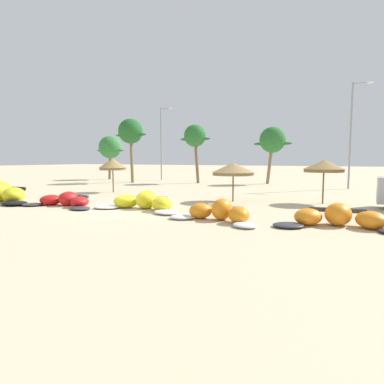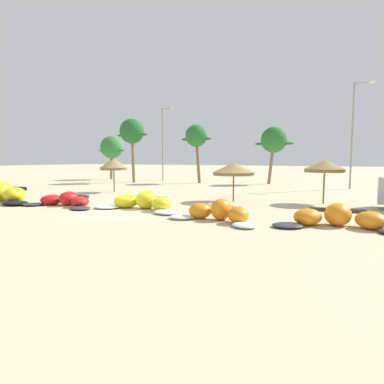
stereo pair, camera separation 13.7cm
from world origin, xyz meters
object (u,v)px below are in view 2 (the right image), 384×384
(palm_center_left, at_px, (274,140))
(lamppost_west, at_px, (163,140))
(kite_right_of_center, at_px, (338,218))
(kite_left, at_px, (66,201))
(palm_leftmost, at_px, (112,148))
(palm_left, at_px, (132,132))
(beach_umbrella_near_van, at_px, (114,164))
(lamppost_west_center, at_px, (354,130))
(kite_left_of_center, at_px, (144,202))
(beach_umbrella_middle, at_px, (234,169))
(palm_left_of_gap, at_px, (196,137))
(beach_umbrella_near_palms, at_px, (325,166))
(kite_center, at_px, (219,213))

(palm_center_left, relative_size, lamppost_west, 0.68)
(kite_right_of_center, bearing_deg, kite_left, -177.63)
(palm_leftmost, relative_size, lamppost_west, 0.63)
(kite_right_of_center, relative_size, palm_left, 0.72)
(beach_umbrella_near_van, relative_size, palm_left, 0.37)
(beach_umbrella_near_van, bearing_deg, lamppost_west_center, 34.82)
(beach_umbrella_near_van, distance_m, palm_leftmost, 19.31)
(kite_left, xyz_separation_m, palm_leftmost, (-15.57, 22.70, 4.16))
(kite_left_of_center, distance_m, palm_center_left, 23.54)
(beach_umbrella_middle, xyz_separation_m, lamppost_west, (-16.44, 17.65, 3.21))
(beach_umbrella_near_van, bearing_deg, palm_center_left, 57.62)
(palm_left, distance_m, lamppost_west_center, 24.48)
(kite_left, xyz_separation_m, beach_umbrella_middle, (8.47, 6.70, 1.87))
(palm_left_of_gap, height_order, lamppost_west, lamppost_west)
(lamppost_west, bearing_deg, lamppost_west_center, -8.29)
(beach_umbrella_near_palms, distance_m, palm_leftmost, 33.02)
(kite_left, distance_m, palm_center_left, 25.50)
(palm_left_of_gap, relative_size, lamppost_west_center, 0.69)
(beach_umbrella_near_van, xyz_separation_m, lamppost_west, (-4.93, 16.20, 3.00))
(kite_left_of_center, xyz_separation_m, beach_umbrella_near_palms, (8.98, 7.17, 2.02))
(kite_left, distance_m, palm_left_of_gap, 22.15)
(kite_left_of_center, distance_m, beach_umbrella_near_palms, 11.67)
(beach_umbrella_middle, distance_m, lamppost_west, 24.33)
(kite_right_of_center, height_order, beach_umbrella_near_palms, beach_umbrella_near_palms)
(kite_left_of_center, distance_m, beach_umbrella_near_van, 10.95)
(beach_umbrella_near_palms, relative_size, palm_left_of_gap, 0.40)
(lamppost_west, bearing_deg, palm_left_of_gap, -24.23)
(palm_left, bearing_deg, kite_left_of_center, -51.53)
(beach_umbrella_near_palms, bearing_deg, palm_center_left, 113.84)
(kite_left_of_center, distance_m, palm_leftmost, 30.18)
(kite_left_of_center, distance_m, beach_umbrella_middle, 6.83)
(beach_umbrella_near_van, relative_size, palm_center_left, 0.44)
(kite_right_of_center, distance_m, beach_umbrella_middle, 9.36)
(kite_right_of_center, xyz_separation_m, beach_umbrella_middle, (-6.89, 6.06, 1.83))
(kite_center, xyz_separation_m, beach_umbrella_middle, (-1.81, 7.04, 1.82))
(beach_umbrella_near_palms, xyz_separation_m, palm_left_of_gap, (-15.63, 13.24, 3.11))
(palm_leftmost, height_order, lamppost_west, lamppost_west)
(kite_left, relative_size, kite_center, 1.15)
(beach_umbrella_near_van, bearing_deg, kite_center, -32.54)
(palm_left_of_gap, distance_m, palm_center_left, 9.03)
(beach_umbrella_near_palms, height_order, palm_leftmost, palm_leftmost)
(lamppost_west_center, bearing_deg, palm_leftmost, 176.75)
(lamppost_west, bearing_deg, kite_center, -53.53)
(kite_right_of_center, height_order, lamppost_west_center, lamppost_west_center)
(kite_right_of_center, height_order, palm_center_left, palm_center_left)
(beach_umbrella_near_palms, relative_size, palm_leftmost, 0.46)
(kite_left_of_center, bearing_deg, lamppost_west, 119.23)
(beach_umbrella_near_palms, bearing_deg, kite_right_of_center, -80.19)
(kite_left, bearing_deg, beach_umbrella_near_palms, 30.39)
(beach_umbrella_middle, height_order, palm_left, palm_left)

